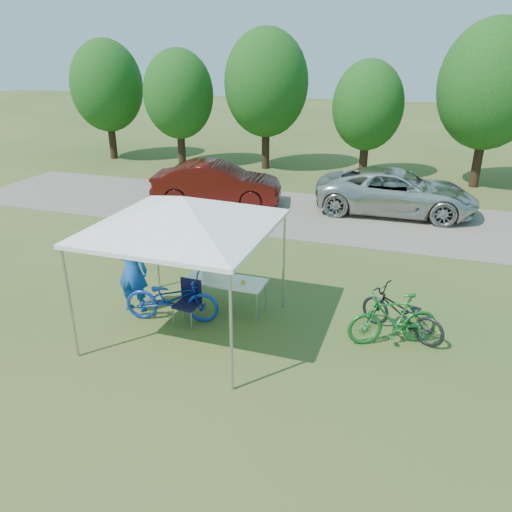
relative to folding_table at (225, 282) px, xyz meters
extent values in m
plane|color=#2D5119|center=(-0.38, -1.00, -0.65)|extent=(100.00, 100.00, 0.00)
cube|color=gray|center=(-0.38, 7.00, -0.64)|extent=(24.00, 5.00, 0.02)
cylinder|color=#A5A5AA|center=(-1.88, -2.50, 0.40)|extent=(0.05, 0.05, 2.10)
cylinder|color=#A5A5AA|center=(1.12, -2.50, 0.40)|extent=(0.05, 0.05, 2.10)
cylinder|color=#A5A5AA|center=(-1.88, 0.50, 0.40)|extent=(0.05, 0.05, 2.10)
cylinder|color=#A5A5AA|center=(1.12, 0.50, 0.40)|extent=(0.05, 0.05, 2.10)
cube|color=white|center=(-0.38, -1.00, 1.49)|extent=(3.15, 3.15, 0.08)
pyramid|color=white|center=(-0.38, -1.00, 2.08)|extent=(4.53, 4.53, 0.55)
cylinder|color=#382314|center=(-11.38, 13.00, 0.30)|extent=(0.36, 0.36, 1.89)
ellipsoid|color=#144711|center=(-11.38, 13.00, 2.86)|extent=(3.46, 3.46, 4.32)
cylinder|color=#382314|center=(-7.38, 12.70, 0.23)|extent=(0.36, 0.36, 1.75)
ellipsoid|color=#144711|center=(-7.38, 12.70, 2.60)|extent=(3.20, 3.20, 4.00)
cylinder|color=#382314|center=(-3.38, 13.30, 0.37)|extent=(0.36, 0.36, 2.03)
ellipsoid|color=#144711|center=(-3.38, 13.30, 3.12)|extent=(3.71, 3.71, 4.64)
cylinder|color=#382314|center=(1.12, 13.10, 0.16)|extent=(0.36, 0.36, 1.61)
ellipsoid|color=#144711|center=(1.12, 13.10, 2.34)|extent=(2.94, 2.94, 3.68)
cylinder|color=#382314|center=(5.62, 12.80, 0.40)|extent=(0.36, 0.36, 2.10)
ellipsoid|color=#144711|center=(5.62, 12.80, 3.25)|extent=(3.84, 3.84, 4.80)
cube|color=white|center=(0.00, 0.00, 0.02)|extent=(1.68, 0.70, 0.04)
cylinder|color=#A5A5AA|center=(-0.79, -0.30, -0.32)|extent=(0.04, 0.04, 0.65)
cylinder|color=#A5A5AA|center=(0.79, -0.30, -0.32)|extent=(0.04, 0.04, 0.65)
cylinder|color=#A5A5AA|center=(-0.79, 0.30, -0.32)|extent=(0.04, 0.04, 0.65)
cylinder|color=#A5A5AA|center=(0.79, 0.30, -0.32)|extent=(0.04, 0.04, 0.65)
cube|color=black|center=(-0.51, -0.81, -0.22)|extent=(0.48, 0.48, 0.04)
cube|color=black|center=(-0.51, -0.59, 0.02)|extent=(0.46, 0.07, 0.46)
cylinder|color=#A5A5AA|center=(-0.71, -1.01, -0.44)|extent=(0.02, 0.02, 0.41)
cylinder|color=#A5A5AA|center=(-0.31, -1.01, -0.44)|extent=(0.02, 0.02, 0.41)
cylinder|color=#A5A5AA|center=(-0.71, -0.61, -0.44)|extent=(0.02, 0.02, 0.41)
cylinder|color=#A5A5AA|center=(-0.31, -0.61, -0.44)|extent=(0.02, 0.02, 0.41)
cube|color=white|center=(-0.20, 0.00, 0.21)|extent=(0.49, 0.32, 0.32)
cube|color=white|center=(-0.20, 0.00, 0.39)|extent=(0.51, 0.35, 0.04)
cylinder|color=gold|center=(0.41, -0.05, 0.08)|extent=(0.09, 0.09, 0.07)
imported|color=blue|center=(-1.83, -0.63, 0.28)|extent=(0.70, 0.49, 1.85)
imported|color=#1437B3|center=(-0.86, -0.76, -0.15)|extent=(2.01, 1.08, 1.00)
imported|color=#186D29|center=(3.44, -0.23, -0.14)|extent=(1.75, 1.13, 1.02)
imported|color=black|center=(3.58, 0.14, -0.19)|extent=(1.85, 1.33, 0.92)
imported|color=silver|center=(2.85, 8.13, 0.10)|extent=(5.32, 2.61, 1.46)
imported|color=#4B0F0C|center=(-3.23, 7.18, 0.11)|extent=(4.73, 2.55, 1.48)
camera|label=1|loc=(3.64, -8.71, 4.50)|focal=35.00mm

